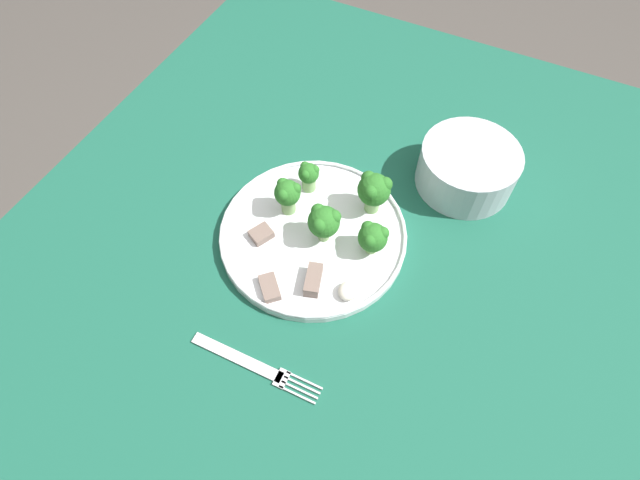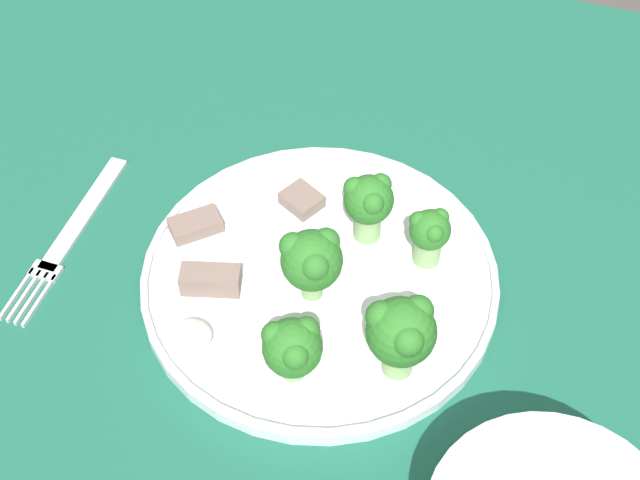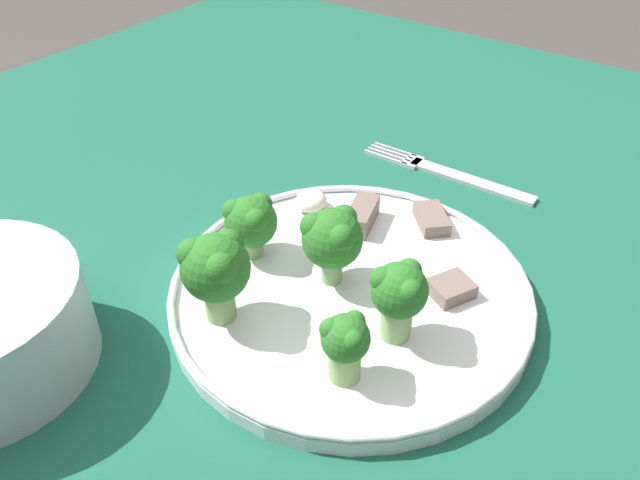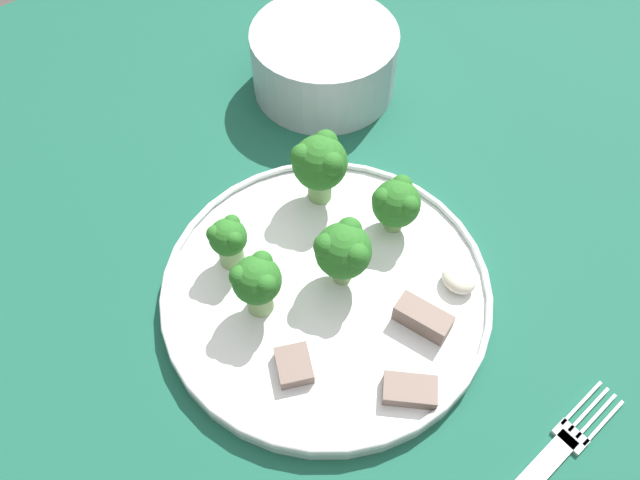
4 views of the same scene
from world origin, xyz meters
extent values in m
cube|color=#195642|center=(0.00, 0.00, 0.74)|extent=(1.17, 1.08, 0.03)
cylinder|color=brown|center=(0.52, -0.48, 0.36)|extent=(0.06, 0.06, 0.73)
cylinder|color=white|center=(-0.01, -0.09, 0.76)|extent=(0.28, 0.28, 0.01)
torus|color=white|center=(-0.01, -0.09, 0.77)|extent=(0.28, 0.28, 0.01)
cube|color=silver|center=(0.20, -0.09, 0.76)|extent=(0.02, 0.13, 0.00)
cube|color=silver|center=(0.20, -0.03, 0.76)|extent=(0.02, 0.02, 0.00)
cube|color=silver|center=(0.21, 0.00, 0.76)|extent=(0.00, 0.05, 0.00)
cube|color=silver|center=(0.20, 0.00, 0.76)|extent=(0.00, 0.05, 0.00)
cube|color=silver|center=(0.19, 0.00, 0.76)|extent=(0.00, 0.05, 0.00)
cube|color=silver|center=(0.19, 0.00, 0.76)|extent=(0.00, 0.05, 0.00)
cylinder|color=#7FA866|center=(-0.09, -0.13, 0.78)|extent=(0.02, 0.02, 0.02)
sphere|color=#286B23|center=(-0.09, -0.13, 0.81)|extent=(0.03, 0.03, 0.03)
sphere|color=#286B23|center=(-0.08, -0.13, 0.81)|extent=(0.01, 0.01, 0.01)
sphere|color=#286B23|center=(-0.09, -0.12, 0.81)|extent=(0.01, 0.01, 0.01)
sphere|color=#286B23|center=(-0.09, -0.14, 0.81)|extent=(0.01, 0.01, 0.01)
cylinder|color=#7FA866|center=(-0.03, 0.00, 0.78)|extent=(0.02, 0.02, 0.02)
sphere|color=#286B23|center=(-0.03, 0.00, 0.80)|extent=(0.04, 0.04, 0.04)
sphere|color=#286B23|center=(-0.01, 0.00, 0.81)|extent=(0.02, 0.02, 0.02)
sphere|color=#286B23|center=(-0.03, 0.01, 0.81)|extent=(0.02, 0.02, 0.02)
sphere|color=#286B23|center=(-0.03, -0.01, 0.81)|extent=(0.02, 0.02, 0.02)
cylinder|color=#7FA866|center=(-0.01, -0.07, 0.78)|extent=(0.02, 0.02, 0.02)
sphere|color=#286B23|center=(-0.01, -0.07, 0.81)|extent=(0.05, 0.05, 0.05)
sphere|color=#286B23|center=(0.00, -0.07, 0.82)|extent=(0.02, 0.02, 0.02)
sphere|color=#286B23|center=(-0.02, -0.06, 0.82)|extent=(0.02, 0.02, 0.02)
sphere|color=#286B23|center=(-0.02, -0.08, 0.82)|extent=(0.02, 0.02, 0.02)
cylinder|color=#7FA866|center=(-0.04, -0.14, 0.78)|extent=(0.02, 0.02, 0.03)
sphere|color=#286B23|center=(-0.04, -0.14, 0.81)|extent=(0.04, 0.04, 0.04)
sphere|color=#286B23|center=(-0.02, -0.14, 0.82)|extent=(0.02, 0.02, 0.02)
sphere|color=#286B23|center=(-0.04, -0.13, 0.82)|extent=(0.02, 0.02, 0.02)
sphere|color=#286B23|center=(-0.04, -0.15, 0.82)|extent=(0.02, 0.02, 0.02)
cylinder|color=#7FA866|center=(-0.10, -0.03, 0.78)|extent=(0.02, 0.02, 0.03)
sphere|color=#286B23|center=(-0.10, -0.03, 0.82)|extent=(0.05, 0.05, 0.05)
sphere|color=#286B23|center=(-0.08, -0.03, 0.83)|extent=(0.02, 0.02, 0.02)
sphere|color=#286B23|center=(-0.10, -0.02, 0.83)|extent=(0.02, 0.02, 0.02)
sphere|color=#286B23|center=(-0.10, -0.04, 0.83)|extent=(0.02, 0.02, 0.02)
cube|color=#756056|center=(0.10, -0.10, 0.78)|extent=(0.05, 0.05, 0.01)
cube|color=#756056|center=(0.06, -0.05, 0.78)|extent=(0.05, 0.03, 0.02)
cube|color=#756056|center=(0.02, -0.15, 0.78)|extent=(0.04, 0.04, 0.01)
ellipsoid|color=silver|center=(0.05, 0.00, 0.78)|extent=(0.03, 0.03, 0.02)
camera|label=1|loc=(0.35, 0.10, 1.39)|focal=28.00mm
camera|label=2|loc=(-0.16, 0.31, 1.32)|focal=50.00mm
camera|label=3|loc=(-0.32, -0.28, 1.10)|focal=35.00mm
camera|label=4|loc=(0.19, -0.26, 1.23)|focal=35.00mm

